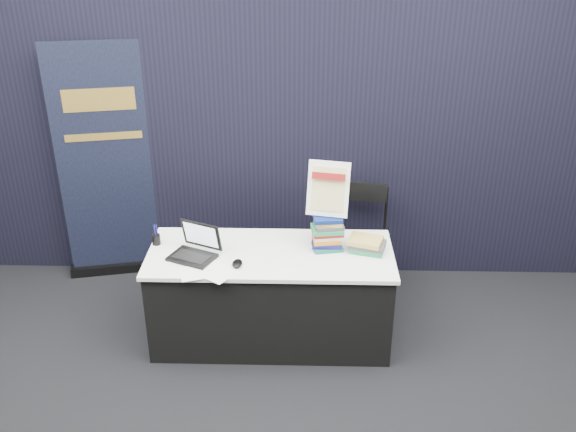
{
  "coord_description": "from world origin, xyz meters",
  "views": [
    {
      "loc": [
        0.23,
        -3.53,
        3.08
      ],
      "look_at": [
        0.13,
        0.55,
        1.05
      ],
      "focal_mm": 40.0,
      "sensor_mm": 36.0,
      "label": 1
    }
  ],
  "objects_px": {
    "pullup_banner": "(110,178)",
    "book_stack_short": "(367,245)",
    "info_sign": "(328,190)",
    "stacking_chair": "(362,237)",
    "display_table": "(271,295)",
    "laptop": "(193,249)",
    "book_stack_tall": "(327,232)"
  },
  "relations": [
    {
      "from": "laptop",
      "to": "book_stack_tall",
      "type": "bearing_deg",
      "value": 32.66
    },
    {
      "from": "laptop",
      "to": "book_stack_tall",
      "type": "relative_size",
      "value": 1.45
    },
    {
      "from": "book_stack_tall",
      "to": "book_stack_short",
      "type": "height_order",
      "value": "book_stack_tall"
    },
    {
      "from": "display_table",
      "to": "pullup_banner",
      "type": "height_order",
      "value": "pullup_banner"
    },
    {
      "from": "display_table",
      "to": "stacking_chair",
      "type": "xyz_separation_m",
      "value": [
        0.73,
        0.66,
        0.16
      ]
    },
    {
      "from": "book_stack_short",
      "to": "info_sign",
      "type": "height_order",
      "value": "info_sign"
    },
    {
      "from": "book_stack_short",
      "to": "info_sign",
      "type": "distance_m",
      "value": 0.5
    },
    {
      "from": "laptop",
      "to": "stacking_chair",
      "type": "bearing_deg",
      "value": 53.25
    },
    {
      "from": "pullup_banner",
      "to": "book_stack_short",
      "type": "bearing_deg",
      "value": -35.13
    },
    {
      "from": "info_sign",
      "to": "pullup_banner",
      "type": "relative_size",
      "value": 0.2
    },
    {
      "from": "laptop",
      "to": "display_table",
      "type": "bearing_deg",
      "value": 30.34
    },
    {
      "from": "pullup_banner",
      "to": "stacking_chair",
      "type": "bearing_deg",
      "value": -19.64
    },
    {
      "from": "info_sign",
      "to": "stacking_chair",
      "type": "distance_m",
      "value": 0.92
    },
    {
      "from": "pullup_banner",
      "to": "laptop",
      "type": "bearing_deg",
      "value": -61.44
    },
    {
      "from": "book_stack_short",
      "to": "pullup_banner",
      "type": "bearing_deg",
      "value": 156.94
    },
    {
      "from": "pullup_banner",
      "to": "stacking_chair",
      "type": "distance_m",
      "value": 2.21
    },
    {
      "from": "book_stack_short",
      "to": "stacking_chair",
      "type": "height_order",
      "value": "stacking_chair"
    },
    {
      "from": "pullup_banner",
      "to": "stacking_chair",
      "type": "height_order",
      "value": "pullup_banner"
    },
    {
      "from": "laptop",
      "to": "info_sign",
      "type": "distance_m",
      "value": 1.07
    },
    {
      "from": "book_stack_short",
      "to": "stacking_chair",
      "type": "distance_m",
      "value": 0.68
    },
    {
      "from": "book_stack_short",
      "to": "stacking_chair",
      "type": "xyz_separation_m",
      "value": [
        0.03,
        0.62,
        -0.27
      ]
    },
    {
      "from": "book_stack_short",
      "to": "stacking_chair",
      "type": "relative_size",
      "value": 0.3
    },
    {
      "from": "info_sign",
      "to": "stacking_chair",
      "type": "xyz_separation_m",
      "value": [
        0.32,
        0.54,
        -0.67
      ]
    },
    {
      "from": "book_stack_short",
      "to": "book_stack_tall",
      "type": "bearing_deg",
      "value": 171.26
    },
    {
      "from": "display_table",
      "to": "pullup_banner",
      "type": "xyz_separation_m",
      "value": [
        -1.43,
        0.95,
        0.55
      ]
    },
    {
      "from": "laptop",
      "to": "pullup_banner",
      "type": "bearing_deg",
      "value": 154.62
    },
    {
      "from": "book_stack_short",
      "to": "pullup_banner",
      "type": "height_order",
      "value": "pullup_banner"
    },
    {
      "from": "book_stack_short",
      "to": "stacking_chair",
      "type": "bearing_deg",
      "value": 87.48
    },
    {
      "from": "info_sign",
      "to": "stacking_chair",
      "type": "bearing_deg",
      "value": 71.0
    },
    {
      "from": "stacking_chair",
      "to": "display_table",
      "type": "bearing_deg",
      "value": -127.2
    },
    {
      "from": "laptop",
      "to": "info_sign",
      "type": "relative_size",
      "value": 0.92
    },
    {
      "from": "book_stack_tall",
      "to": "book_stack_short",
      "type": "xyz_separation_m",
      "value": [
        0.29,
        -0.04,
        -0.08
      ]
    }
  ]
}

